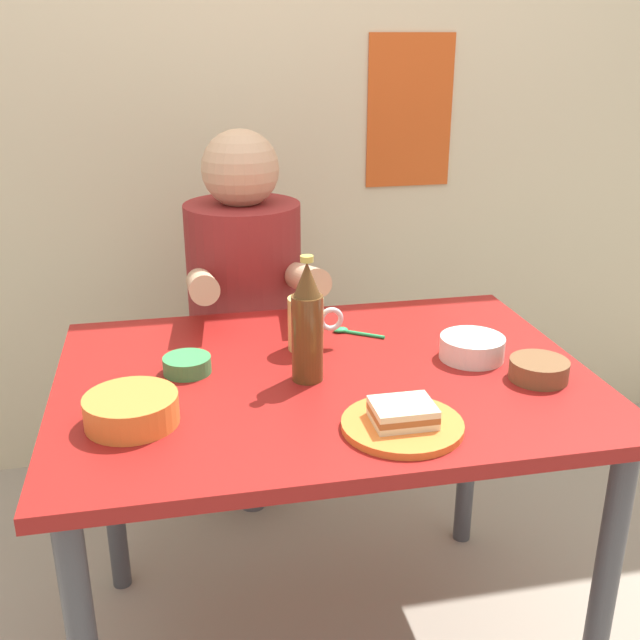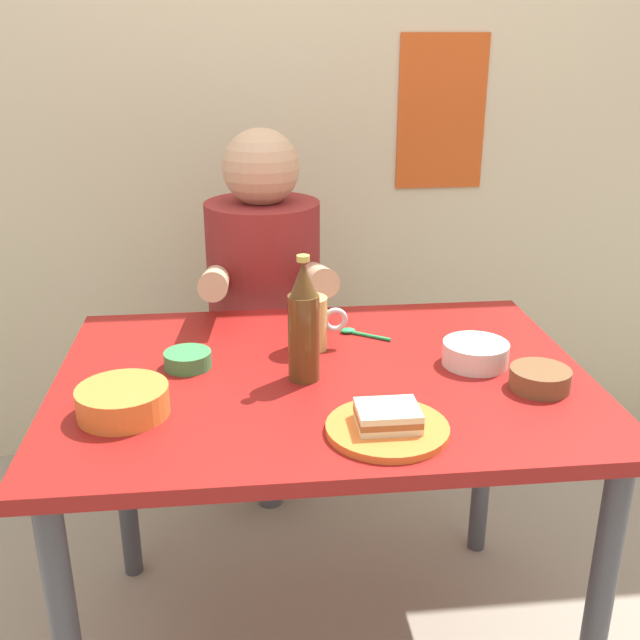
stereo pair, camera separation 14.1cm
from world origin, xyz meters
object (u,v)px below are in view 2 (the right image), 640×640
dining_table (323,413)px  soup_bowl_orange (123,400)px  sandwich (388,416)px  beer_bottle (304,325)px  plate_orange (387,429)px  person_seated (264,275)px  stool (267,404)px  beer_mug (311,323)px

dining_table → soup_bowl_orange: bearing=-160.3°
sandwich → beer_bottle: size_ratio=0.42×
dining_table → sandwich: sandwich is taller
plate_orange → beer_bottle: size_ratio=0.84×
soup_bowl_orange → person_seated: bearing=69.1°
stool → plate_orange: (0.18, -0.89, 0.40)m
beer_bottle → soup_bowl_orange: beer_bottle is taller
dining_table → person_seated: person_seated is taller
sandwich → beer_bottle: 0.28m
stool → beer_bottle: bearing=-85.0°
person_seated → sandwich: person_seated is taller
beer_bottle → soup_bowl_orange: size_ratio=1.54×
stool → person_seated: person_seated is taller
plate_orange → beer_mug: bearing=103.9°
sandwich → beer_mug: beer_mug is taller
plate_orange → beer_mug: 0.41m
dining_table → plate_orange: bearing=-71.4°
person_seated → plate_orange: person_seated is taller
beer_mug → plate_orange: bearing=-76.1°
dining_table → sandwich: bearing=-71.4°
stool → beer_bottle: (0.06, -0.65, 0.51)m
plate_orange → dining_table: bearing=108.6°
dining_table → soup_bowl_orange: (-0.39, -0.14, 0.12)m
person_seated → sandwich: 0.90m
beer_bottle → stool: bearing=95.0°
beer_mug → beer_bottle: beer_bottle is taller
dining_table → stool: bearing=98.8°
sandwich → plate_orange: bearing=0.0°
beer_bottle → soup_bowl_orange: bearing=-161.1°
person_seated → stool: bearing=90.0°
plate_orange → sandwich: bearing=180.0°
plate_orange → beer_mug: beer_mug is taller
sandwich → soup_bowl_orange: bearing=165.9°
dining_table → stool: size_ratio=2.44×
person_seated → plate_orange: (0.18, -0.88, -0.02)m
beer_mug → soup_bowl_orange: 0.47m
person_seated → soup_bowl_orange: bearing=-110.9°
stool → beer_mug: (0.09, -0.49, 0.45)m
dining_table → beer_bottle: size_ratio=4.20×
plate_orange → beer_bottle: (-0.13, 0.24, 0.11)m
dining_table → plate_orange: 0.29m
sandwich → beer_bottle: bearing=118.1°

